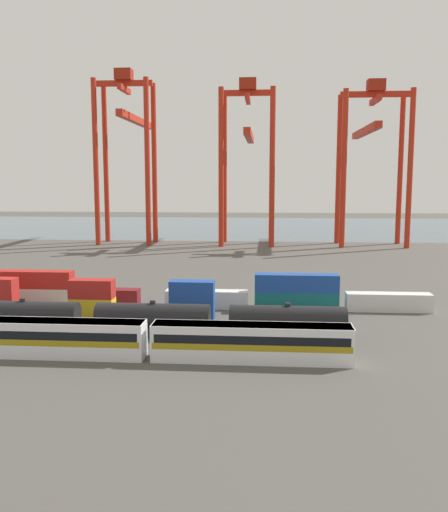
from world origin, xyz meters
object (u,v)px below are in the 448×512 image
object	(u,v)px
shipping_container_6	(192,309)
gantry_crane_east	(372,146)
shipping_container_4	(92,307)
freight_tank_row	(153,319)
passenger_train	(49,336)
gantry_crane_west	(128,140)
gantry_crane_central	(248,147)

from	to	relation	value
shipping_container_6	gantry_crane_east	bearing A→B (deg)	66.48
shipping_container_4	shipping_container_6	world-z (taller)	same
freight_tank_row	shipping_container_4	xyz separation A→B (m)	(-10.33, 8.87, -0.76)
freight_tank_row	shipping_container_4	size ratio (longest dim) A/B	7.62
freight_tank_row	shipping_container_4	bearing A→B (deg)	139.36
passenger_train	shipping_container_4	bearing A→B (deg)	92.66
gantry_crane_west	gantry_crane_east	xyz separation A→B (m)	(71.52, -0.00, -2.25)
gantry_crane_east	passenger_train	bearing A→B (deg)	-115.93
gantry_crane_central	freight_tank_row	bearing A→B (deg)	-94.43
freight_tank_row	passenger_train	bearing A→B (deg)	-138.55
passenger_train	gantry_crane_central	world-z (taller)	gantry_crane_central
shipping_container_6	gantry_crane_east	world-z (taller)	gantry_crane_east
shipping_container_4	shipping_container_6	size ratio (longest dim) A/B	1.00
shipping_container_6	freight_tank_row	bearing A→B (deg)	-111.92
shipping_container_6	gantry_crane_central	xyz separation A→B (m)	(4.22, 91.55, 27.07)
gantry_crane_west	shipping_container_6	bearing A→B (deg)	-71.05
gantry_crane_west	gantry_crane_east	bearing A→B (deg)	-0.00
passenger_train	gantry_crane_east	bearing A→B (deg)	64.07
gantry_crane_east	shipping_container_4	bearing A→B (deg)	-120.39
gantry_crane_west	gantry_crane_central	distance (m)	35.85
shipping_container_4	gantry_crane_central	xyz separation A→B (m)	(18.12, 91.55, 27.07)
freight_tank_row	gantry_crane_central	size ratio (longest dim) A/B	0.97
gantry_crane_west	gantry_crane_central	bearing A→B (deg)	-0.54
shipping_container_4	gantry_crane_central	world-z (taller)	gantry_crane_central
shipping_container_4	gantry_crane_east	distance (m)	109.95
passenger_train	shipping_container_4	distance (m)	17.32
freight_tank_row	gantry_crane_east	bearing A→B (deg)	66.62
freight_tank_row	gantry_crane_east	world-z (taller)	gantry_crane_east
shipping_container_4	gantry_crane_west	bearing A→B (deg)	100.87
freight_tank_row	shipping_container_6	size ratio (longest dim) A/B	7.62
gantry_crane_central	gantry_crane_east	size ratio (longest dim) A/B	1.02
gantry_crane_west	shipping_container_4	bearing A→B (deg)	-79.13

